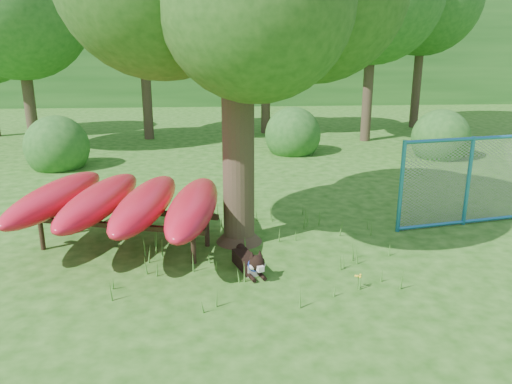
{
  "coord_description": "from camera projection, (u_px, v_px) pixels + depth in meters",
  "views": [
    {
      "loc": [
        -0.43,
        -6.87,
        3.38
      ],
      "look_at": [
        0.2,
        1.2,
        1.0
      ],
      "focal_mm": 35.0,
      "sensor_mm": 36.0,
      "label": 1
    }
  ],
  "objects": [
    {
      "name": "wildflower_clump",
      "position": [
        358.0,
        277.0,
        7.17
      ],
      "size": [
        0.1,
        0.09,
        0.22
      ],
      "rotation": [
        0.0,
        0.0,
        -0.01
      ],
      "color": "#427F29",
      "rests_on": "ground"
    },
    {
      "name": "wooded_hillside",
      "position": [
        222.0,
        51.0,
        33.49
      ],
      "size": [
        80.0,
        12.0,
        6.0
      ],
      "primitive_type": "cube",
      "color": "#1E551B",
      "rests_on": "ground"
    },
    {
      "name": "kayak_rack",
      "position": [
        123.0,
        202.0,
        8.45
      ],
      "size": [
        3.65,
        3.92,
        1.09
      ],
      "rotation": [
        0.0,
        0.0,
        -0.28
      ],
      "color": "black",
      "rests_on": "ground"
    },
    {
      "name": "bg_tree_c",
      "position": [
        266.0,
        25.0,
        18.94
      ],
      "size": [
        4.0,
        4.0,
        6.12
      ],
      "color": "#352A1D",
      "rests_on": "ground"
    },
    {
      "name": "ground",
      "position": [
        249.0,
        278.0,
        7.56
      ],
      "size": [
        80.0,
        80.0,
        0.0
      ],
      "primitive_type": "plane",
      "color": "#1C5010",
      "rests_on": "ground"
    },
    {
      "name": "shrub_right",
      "position": [
        439.0,
        157.0,
        15.69
      ],
      "size": [
        1.8,
        1.8,
        1.8
      ],
      "primitive_type": "sphere",
      "color": "#1E551B",
      "rests_on": "ground"
    },
    {
      "name": "bg_tree_a",
      "position": [
        18.0,
        8.0,
        15.37
      ],
      "size": [
        4.4,
        4.4,
        6.7
      ],
      "color": "#352A1D",
      "rests_on": "ground"
    },
    {
      "name": "shrub_mid",
      "position": [
        292.0,
        153.0,
        16.31
      ],
      "size": [
        1.8,
        1.8,
        1.8
      ],
      "primitive_type": "sphere",
      "color": "#1E551B",
      "rests_on": "ground"
    },
    {
      "name": "shrub_left",
      "position": [
        59.0,
        168.0,
        14.36
      ],
      "size": [
        1.8,
        1.8,
        1.8
      ],
      "primitive_type": "sphere",
      "color": "#1E551B",
      "rests_on": "ground"
    },
    {
      "name": "wooden_post",
      "position": [
        245.0,
        201.0,
        9.02
      ],
      "size": [
        0.35,
        0.17,
        1.27
      ],
      "rotation": [
        0.0,
        0.0,
        0.31
      ],
      "color": "#6F6153",
      "rests_on": "ground"
    },
    {
      "name": "fence_section",
      "position": [
        468.0,
        181.0,
        9.57
      ],
      "size": [
        2.95,
        0.65,
        2.91
      ],
      "rotation": [
        0.0,
        0.0,
        0.19
      ],
      "color": "teal",
      "rests_on": "ground"
    },
    {
      "name": "husky_dog",
      "position": [
        250.0,
        262.0,
        7.7
      ],
      "size": [
        0.5,
        1.02,
        0.46
      ],
      "rotation": [
        0.0,
        0.0,
        0.32
      ],
      "color": "black",
      "rests_on": "ground"
    }
  ]
}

